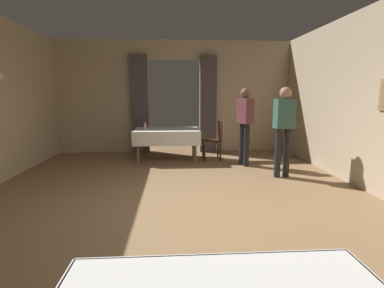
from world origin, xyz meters
name	(u,v)px	position (x,y,z in m)	size (l,w,h in m)	color
ground	(176,210)	(0.00, 0.00, 0.00)	(10.08, 10.08, 0.00)	olive
wall_back	(174,97)	(0.00, 4.18, 1.52)	(6.40, 0.27, 3.00)	tan
dining_table_mid	(167,133)	(-0.19, 3.14, 0.65)	(1.57, 1.00, 0.75)	#7A604C
chair_mid_right	(215,139)	(0.98, 3.08, 0.52)	(0.44, 0.44, 0.93)	black
flower_vase_mid	(145,125)	(-0.70, 3.08, 0.85)	(0.07, 0.07, 0.19)	silver
plate_mid_b	(189,128)	(0.37, 3.37, 0.76)	(0.23, 0.23, 0.01)	white
person_waiter_by_doorway	(245,120)	(1.55, 2.45, 1.02)	(0.34, 0.42, 1.72)	black
person_diner_standing_aside	(284,124)	(2.06, 1.49, 1.02)	(0.38, 0.25, 1.72)	black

